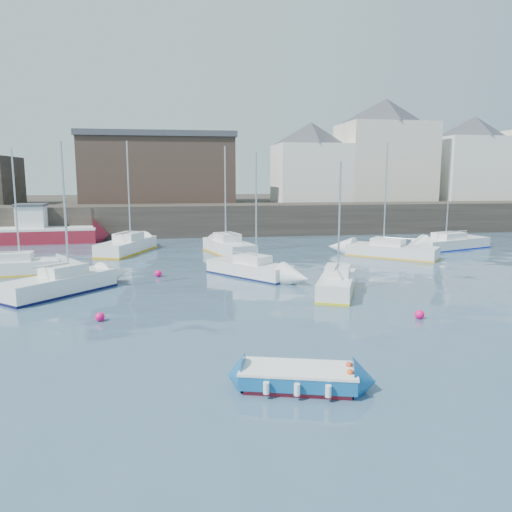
{
  "coord_description": "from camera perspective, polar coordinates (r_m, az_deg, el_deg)",
  "views": [
    {
      "loc": [
        -4.21,
        -14.42,
        5.81
      ],
      "look_at": [
        0.0,
        12.0,
        1.5
      ],
      "focal_mm": 35.0,
      "sensor_mm": 36.0,
      "label": 1
    }
  ],
  "objects": [
    {
      "name": "water",
      "position": [
        16.11,
        6.89,
        -12.07
      ],
      "size": [
        220.0,
        220.0,
        0.0
      ],
      "primitive_type": "plane",
      "color": "#2D4760",
      "rests_on": "ground"
    },
    {
      "name": "quay_wall",
      "position": [
        49.78,
        -4.18,
        4.16
      ],
      "size": [
        90.0,
        5.0,
        3.0
      ],
      "primitive_type": "cube",
      "color": "#28231E",
      "rests_on": "ground"
    },
    {
      "name": "land_strip",
      "position": [
        67.69,
        -5.5,
        5.38
      ],
      "size": [
        90.0,
        32.0,
        2.8
      ],
      "primitive_type": "cube",
      "color": "#28231E",
      "rests_on": "ground"
    },
    {
      "name": "bldg_east_a",
      "position": [
        61.47,
        14.45,
        11.67
      ],
      "size": [
        13.36,
        13.36,
        11.8
      ],
      "color": "beige",
      "rests_on": "land_strip"
    },
    {
      "name": "bldg_east_b",
      "position": [
        66.11,
        23.52,
        10.19
      ],
      "size": [
        11.88,
        11.88,
        9.95
      ],
      "color": "white",
      "rests_on": "land_strip"
    },
    {
      "name": "bldg_east_d",
      "position": [
        57.97,
        6.26,
        10.64
      ],
      "size": [
        11.14,
        11.14,
        8.95
      ],
      "color": "white",
      "rests_on": "land_strip"
    },
    {
      "name": "warehouse",
      "position": [
        57.45,
        -11.01,
        9.8
      ],
      "size": [
        16.4,
        10.4,
        7.6
      ],
      "color": "#3D2D26",
      "rests_on": "land_strip"
    },
    {
      "name": "blue_dinghy",
      "position": [
        14.17,
        4.83,
        -13.6
      ],
      "size": [
        3.45,
        2.19,
        0.61
      ],
      "color": "maroon",
      "rests_on": "ground"
    },
    {
      "name": "fishing_boat",
      "position": [
        47.56,
        -23.03,
        2.69
      ],
      "size": [
        8.45,
        3.56,
        5.49
      ],
      "color": "maroon",
      "rests_on": "ground"
    },
    {
      "name": "sailboat_a",
      "position": [
        26.59,
        -21.49,
        -2.96
      ],
      "size": [
        5.21,
        5.49,
        7.46
      ],
      "color": "white",
      "rests_on": "ground"
    },
    {
      "name": "sailboat_b",
      "position": [
        29.11,
        -0.73,
        -1.43
      ],
      "size": [
        4.84,
        5.4,
        7.1
      ],
      "color": "white",
      "rests_on": "ground"
    },
    {
      "name": "sailboat_c",
      "position": [
        25.21,
        9.23,
        -3.13
      ],
      "size": [
        3.4,
        5.17,
        6.51
      ],
      "color": "white",
      "rests_on": "ground"
    },
    {
      "name": "sailboat_d",
      "position": [
        37.23,
        15.22,
        0.62
      ],
      "size": [
        6.18,
        5.68,
        8.13
      ],
      "color": "white",
      "rests_on": "ground"
    },
    {
      "name": "sailboat_e",
      "position": [
        32.91,
        -26.25,
        -1.12
      ],
      "size": [
        5.9,
        2.43,
        7.38
      ],
      "color": "white",
      "rests_on": "ground"
    },
    {
      "name": "sailboat_f",
      "position": [
        37.38,
        -3.15,
        1.07
      ],
      "size": [
        3.62,
        6.43,
        7.97
      ],
      "color": "white",
      "rests_on": "ground"
    },
    {
      "name": "sailboat_g",
      "position": [
        42.98,
        21.39,
        1.4
      ],
      "size": [
        7.08,
        4.31,
        8.54
      ],
      "color": "white",
      "rests_on": "ground"
    },
    {
      "name": "sailboat_h",
      "position": [
        39.3,
        -14.52,
        1.16
      ],
      "size": [
        4.33,
        6.84,
        8.4
      ],
      "color": "white",
      "rests_on": "ground"
    },
    {
      "name": "buoy_near",
      "position": [
        21.31,
        -17.38,
        -7.1
      ],
      "size": [
        0.37,
        0.37,
        0.37
      ],
      "primitive_type": "sphere",
      "color": "#F70864",
      "rests_on": "ground"
    },
    {
      "name": "buoy_mid",
      "position": [
        21.75,
        18.16,
        -6.81
      ],
      "size": [
        0.38,
        0.38,
        0.38
      ],
      "primitive_type": "sphere",
      "color": "#F70864",
      "rests_on": "ground"
    },
    {
      "name": "buoy_far",
      "position": [
        29.65,
        -11.1,
        -2.32
      ],
      "size": [
        0.4,
        0.4,
        0.4
      ],
      "primitive_type": "sphere",
      "color": "#F70864",
      "rests_on": "ground"
    }
  ]
}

